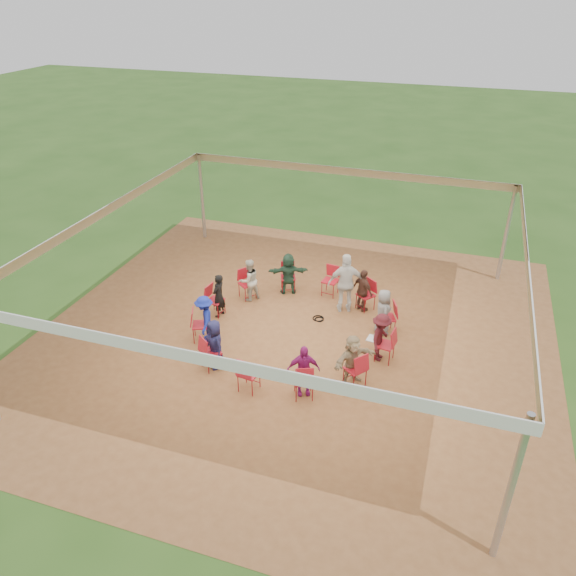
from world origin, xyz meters
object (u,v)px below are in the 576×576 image
(person_seated_9, at_px, (352,360))
(chair_10, at_px, (304,380))
(standing_person, at_px, (346,283))
(chair_9, at_px, (249,374))
(person_seated_4, at_px, (249,280))
(chair_2, at_px, (366,295))
(person_seated_6, at_px, (205,319))
(chair_1, at_px, (387,318))
(person_seated_1, at_px, (383,312))
(cable_coil, at_px, (319,319))
(chair_0, at_px, (385,345))
(person_seated_0, at_px, (381,337))
(chair_5, at_px, (247,284))
(person_seated_2, at_px, (363,291))
(chair_3, at_px, (330,281))
(person_seated_5, at_px, (219,296))
(chair_8, at_px, (211,352))
(chair_6, at_px, (215,301))
(chair_4, at_px, (288,277))
(chair_11, at_px, (355,369))
(chair_7, at_px, (201,325))
(person_seated_7, at_px, (215,344))

(person_seated_9, bearing_deg, chair_10, 170.44)
(standing_person, bearing_deg, person_seated_9, 84.89)
(chair_9, relative_size, person_seated_4, 0.71)
(chair_2, distance_m, person_seated_6, 4.54)
(chair_1, distance_m, chair_2, 1.25)
(chair_2, relative_size, person_seated_1, 0.71)
(chair_9, xyz_separation_m, cable_coil, (0.69, 3.36, -0.43))
(chair_0, distance_m, person_seated_0, 0.22)
(chair_5, distance_m, person_seated_2, 3.33)
(chair_3, bearing_deg, chair_0, 135.00)
(chair_5, height_order, person_seated_4, person_seated_4)
(chair_3, height_order, person_seated_1, person_seated_1)
(chair_9, relative_size, chair_10, 1.00)
(person_seated_5, bearing_deg, chair_0, 90.00)
(person_seated_2, relative_size, person_seated_6, 1.00)
(person_seated_5, bearing_deg, person_seated_1, 105.00)
(chair_3, height_order, person_seated_2, person_seated_2)
(chair_0, distance_m, person_seated_9, 1.24)
(chair_5, xyz_separation_m, person_seated_2, (3.30, 0.35, 0.19))
(chair_1, bearing_deg, chair_8, 105.00)
(chair_0, xyz_separation_m, person_seated_1, (-0.27, 1.19, 0.19))
(chair_10, height_order, person_seated_9, person_seated_9)
(chair_0, relative_size, cable_coil, 2.29)
(chair_3, bearing_deg, person_seated_0, 133.54)
(chair_6, height_order, cable_coil, chair_6)
(chair_8, bearing_deg, chair_6, 150.00)
(chair_4, bearing_deg, person_seated_6, 46.46)
(chair_0, distance_m, chair_9, 3.41)
(chair_11, bearing_deg, chair_1, 30.00)
(chair_5, distance_m, chair_9, 4.17)
(chair_0, height_order, standing_person, standing_person)
(person_seated_9, bearing_deg, chair_4, 74.61)
(chair_6, height_order, chair_11, same)
(chair_7, xyz_separation_m, chair_11, (4.14, -0.54, 0.00))
(standing_person, bearing_deg, chair_6, 0.93)
(chair_11, xyz_separation_m, cable_coil, (-1.54, 2.44, -0.43))
(chair_4, bearing_deg, chair_3, 165.00)
(chair_11, distance_m, person_seated_4, 4.70)
(person_seated_5, bearing_deg, chair_10, 59.16)
(person_seated_7, bearing_deg, chair_9, 9.56)
(chair_4, xyz_separation_m, chair_7, (-1.30, -3.15, 0.00))
(chair_6, distance_m, chair_7, 1.25)
(chair_2, bearing_deg, chair_4, 30.00)
(person_seated_9, height_order, cable_coil, person_seated_9)
(chair_1, xyz_separation_m, chair_8, (-3.69, -2.83, 0.00))
(chair_5, relative_size, person_seated_2, 0.71)
(chair_11, relative_size, person_seated_4, 0.71)
(chair_1, xyz_separation_m, chair_6, (-4.61, -0.61, 0.00))
(chair_3, distance_m, cable_coil, 1.48)
(person_seated_7, bearing_deg, chair_0, 59.16)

